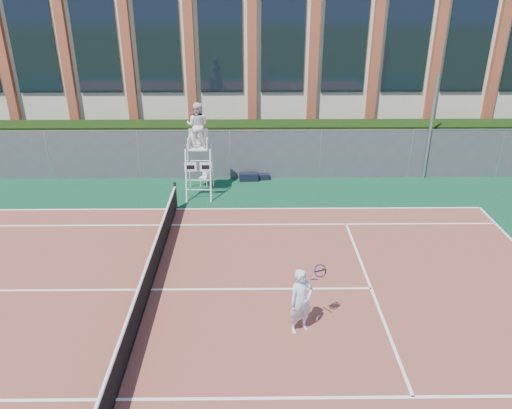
{
  "coord_description": "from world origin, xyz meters",
  "views": [
    {
      "loc": [
        2.93,
        -12.1,
        8.28
      ],
      "look_at": [
        3.09,
        3.0,
        1.35
      ],
      "focal_mm": 35.0,
      "sensor_mm": 36.0,
      "label": 1
    }
  ],
  "objects_px": {
    "umpire_chair": "(198,128)",
    "plastic_chair": "(206,175)",
    "steel_pole": "(431,128)",
    "tennis_player": "(301,301)"
  },
  "relations": [
    {
      "from": "umpire_chair",
      "to": "tennis_player",
      "type": "bearing_deg",
      "value": -69.42
    },
    {
      "from": "plastic_chair",
      "to": "tennis_player",
      "type": "relative_size",
      "value": 0.46
    },
    {
      "from": "steel_pole",
      "to": "umpire_chair",
      "type": "bearing_deg",
      "value": -170.51
    },
    {
      "from": "steel_pole",
      "to": "umpire_chair",
      "type": "relative_size",
      "value": 1.19
    },
    {
      "from": "steel_pole",
      "to": "tennis_player",
      "type": "distance_m",
      "value": 12.47
    },
    {
      "from": "umpire_chair",
      "to": "plastic_chair",
      "type": "relative_size",
      "value": 4.73
    },
    {
      "from": "steel_pole",
      "to": "tennis_player",
      "type": "bearing_deg",
      "value": -121.73
    },
    {
      "from": "umpire_chair",
      "to": "plastic_chair",
      "type": "xyz_separation_m",
      "value": [
        0.16,
        0.92,
        -2.35
      ]
    },
    {
      "from": "umpire_chair",
      "to": "tennis_player",
      "type": "distance_m",
      "value": 9.69
    },
    {
      "from": "steel_pole",
      "to": "plastic_chair",
      "type": "bearing_deg",
      "value": -175.72
    }
  ]
}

